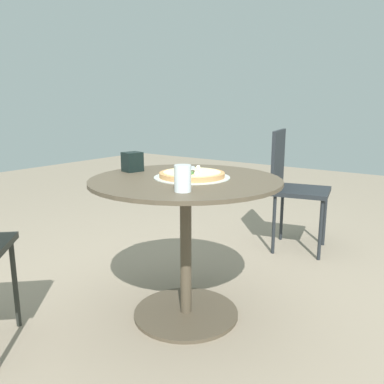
# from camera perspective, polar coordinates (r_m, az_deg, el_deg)

# --- Properties ---
(ground_plane) EXTENTS (10.00, 10.00, 0.00)m
(ground_plane) POSITION_cam_1_polar(r_m,az_deg,el_deg) (2.12, -0.87, -17.21)
(ground_plane) COLOR gray
(patio_table) EXTENTS (0.91, 0.91, 0.71)m
(patio_table) POSITION_cam_1_polar(r_m,az_deg,el_deg) (1.92, -0.92, -3.89)
(patio_table) COLOR brown
(patio_table) RESTS_ON ground
(pizza_on_tray) EXTENTS (0.37, 0.37, 0.04)m
(pizza_on_tray) POSITION_cam_1_polar(r_m,az_deg,el_deg) (1.89, 0.01, 2.49)
(pizza_on_tray) COLOR silver
(pizza_on_tray) RESTS_ON patio_table
(pizza_server) EXTENTS (0.17, 0.19, 0.02)m
(pizza_server) POSITION_cam_1_polar(r_m,az_deg,el_deg) (1.83, -0.72, 3.32)
(pizza_server) COLOR silver
(pizza_server) RESTS_ON pizza_on_tray
(drinking_cup) EXTENTS (0.07, 0.07, 0.11)m
(drinking_cup) POSITION_cam_1_polar(r_m,az_deg,el_deg) (1.58, -1.35, 1.98)
(drinking_cup) COLOR white
(drinking_cup) RESTS_ON patio_table
(napkin_dispenser) EXTENTS (0.10, 0.11, 0.10)m
(napkin_dispenser) POSITION_cam_1_polar(r_m,az_deg,el_deg) (2.09, -8.58, 4.34)
(napkin_dispenser) COLOR black
(napkin_dispenser) RESTS_ON patio_table
(patio_chair_far) EXTENTS (0.46, 0.46, 0.87)m
(patio_chair_far) POSITION_cam_1_polar(r_m,az_deg,el_deg) (2.95, 14.18, 1.56)
(patio_chair_far) COLOR #21262A
(patio_chair_far) RESTS_ON ground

